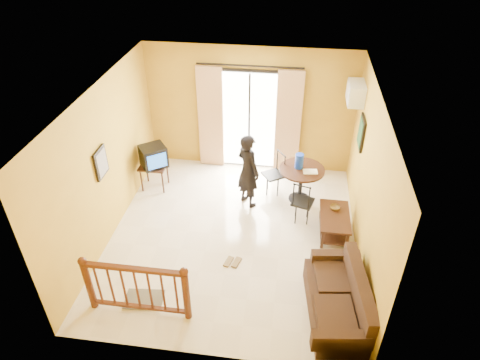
# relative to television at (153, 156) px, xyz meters

# --- Properties ---
(ground) EXTENTS (5.00, 5.00, 0.00)m
(ground) POSITION_rel_television_xyz_m (1.87, -1.33, -0.78)
(ground) COLOR beige
(ground) RESTS_ON ground
(room_shell) EXTENTS (5.00, 5.00, 5.00)m
(room_shell) POSITION_rel_television_xyz_m (1.87, -1.33, 0.92)
(room_shell) COLOR white
(room_shell) RESTS_ON ground
(balcony_door) EXTENTS (2.25, 0.14, 2.46)m
(balcony_door) POSITION_rel_television_xyz_m (1.87, 1.11, 0.40)
(balcony_door) COLOR black
(balcony_door) RESTS_ON ground
(tv_table) EXTENTS (0.56, 0.46, 0.56)m
(tv_table) POSITION_rel_television_xyz_m (-0.03, 0.00, -0.30)
(tv_table) COLOR black
(tv_table) RESTS_ON ground
(television) EXTENTS (0.67, 0.66, 0.45)m
(television) POSITION_rel_television_xyz_m (0.00, 0.00, 0.00)
(television) COLOR black
(television) RESTS_ON tv_table
(picture_left) EXTENTS (0.05, 0.42, 0.52)m
(picture_left) POSITION_rel_television_xyz_m (-0.35, -1.53, 0.77)
(picture_left) COLOR black
(picture_left) RESTS_ON room_shell
(dining_table) EXTENTS (0.91, 0.91, 0.76)m
(dining_table) POSITION_rel_television_xyz_m (3.07, -0.02, -0.18)
(dining_table) COLOR black
(dining_table) RESTS_ON ground
(water_jug) EXTENTS (0.17, 0.17, 0.31)m
(water_jug) POSITION_rel_television_xyz_m (3.00, 0.01, 0.13)
(water_jug) COLOR #1539C6
(water_jug) RESTS_ON dining_table
(serving_tray) EXTENTS (0.30, 0.21, 0.02)m
(serving_tray) POSITION_rel_television_xyz_m (3.23, -0.12, -0.01)
(serving_tray) COLOR #EEE9CB
(serving_tray) RESTS_ON dining_table
(dining_chairs) EXTENTS (1.15, 1.37, 0.95)m
(dining_chairs) POSITION_rel_television_xyz_m (2.81, -0.28, -0.78)
(dining_chairs) COLOR black
(dining_chairs) RESTS_ON ground
(air_conditioner) EXTENTS (0.31, 0.60, 0.40)m
(air_conditioner) POSITION_rel_television_xyz_m (3.96, 0.62, 1.37)
(air_conditioner) COLOR white
(air_conditioner) RESTS_ON room_shell
(botanical_print) EXTENTS (0.05, 0.50, 0.60)m
(botanical_print) POSITION_rel_television_xyz_m (4.08, -0.03, 0.87)
(botanical_print) COLOR black
(botanical_print) RESTS_ON room_shell
(coffee_table) EXTENTS (0.54, 0.96, 0.43)m
(coffee_table) POSITION_rel_television_xyz_m (3.72, -1.00, -0.50)
(coffee_table) COLOR black
(coffee_table) RESTS_ON ground
(bowl) EXTENTS (0.25, 0.25, 0.06)m
(bowl) POSITION_rel_television_xyz_m (3.72, -0.80, -0.33)
(bowl) COLOR brown
(bowl) RESTS_ON coffee_table
(sofa) EXTENTS (0.97, 1.78, 0.81)m
(sofa) POSITION_rel_television_xyz_m (3.72, -2.87, -0.48)
(sofa) COLOR #311E13
(sofa) RESTS_ON ground
(standing_person) EXTENTS (0.68, 0.67, 1.58)m
(standing_person) POSITION_rel_television_xyz_m (2.01, -0.28, 0.01)
(standing_person) COLOR black
(standing_person) RESTS_ON ground
(stair_balustrade) EXTENTS (1.63, 0.13, 1.04)m
(stair_balustrade) POSITION_rel_television_xyz_m (0.72, -3.23, -0.22)
(stair_balustrade) COLOR #471E0F
(stair_balustrade) RESTS_ON ground
(doormat) EXTENTS (0.63, 0.45, 0.02)m
(doormat) POSITION_rel_television_xyz_m (0.70, -3.01, -0.77)
(doormat) COLOR #5A5648
(doormat) RESTS_ON ground
(sandals) EXTENTS (0.30, 0.27, 0.03)m
(sandals) POSITION_rel_television_xyz_m (1.96, -2.02, -0.77)
(sandals) COLOR brown
(sandals) RESTS_ON ground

